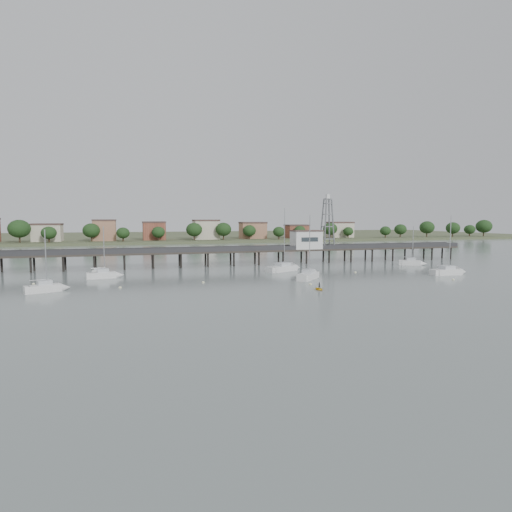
{
  "coord_description": "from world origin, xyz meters",
  "views": [
    {
      "loc": [
        -23.17,
        -51.65,
        12.56
      ],
      "look_at": [
        4.8,
        42.0,
        4.0
      ],
      "focal_mm": 30.0,
      "sensor_mm": 36.0,
      "label": 1
    }
  ],
  "objects": [
    {
      "name": "lattice_tower",
      "position": [
        31.5,
        60.0,
        11.1
      ],
      "size": [
        3.2,
        3.2,
        15.5
      ],
      "color": "slate",
      "rests_on": "ground"
    },
    {
      "name": "ground_plane",
      "position": [
        0.0,
        0.0,
        0.0
      ],
      "size": [
        500.0,
        500.0,
        0.0
      ],
      "primitive_type": "plane",
      "color": "slate",
      "rests_on": "ground"
    },
    {
      "name": "yellow_dinghy",
      "position": [
        8.99,
        16.88,
        0.0
      ],
      "size": [
        1.71,
        0.64,
        2.35
      ],
      "primitive_type": "imported",
      "rotation": [
        0.0,
        0.0,
        -0.09
      ],
      "color": "yellow",
      "rests_on": "ground"
    },
    {
      "name": "dinghy_occupant",
      "position": [
        8.99,
        16.88,
        0.0
      ],
      "size": [
        0.47,
        1.11,
        0.26
      ],
      "primitive_type": "imported",
      "rotation": [
        0.0,
        0.0,
        3.21
      ],
      "color": "black",
      "rests_on": "ground"
    },
    {
      "name": "sailboat_e",
      "position": [
        50.76,
        46.12,
        0.65
      ],
      "size": [
        6.58,
        4.95,
        10.94
      ],
      "rotation": [
        0.0,
        0.0,
        -0.53
      ],
      "color": "white",
      "rests_on": "ground"
    },
    {
      "name": "sailboat_a",
      "position": [
        -36.28,
        28.39,
        0.65
      ],
      "size": [
        6.95,
        4.34,
        11.24
      ],
      "rotation": [
        0.0,
        0.0,
        0.39
      ],
      "color": "white",
      "rests_on": "ground"
    },
    {
      "name": "white_tender",
      "position": [
        -29.76,
        52.88,
        0.4
      ],
      "size": [
        3.47,
        1.88,
        1.28
      ],
      "rotation": [
        0.0,
        0.0,
        -0.16
      ],
      "color": "white",
      "rests_on": "ground"
    },
    {
      "name": "sailboat_f",
      "position": [
        13.67,
        44.71,
        0.63
      ],
      "size": [
        10.07,
        6.82,
        16.04
      ],
      "rotation": [
        0.0,
        0.0,
        0.45
      ],
      "color": "white",
      "rests_on": "ground"
    },
    {
      "name": "pier",
      "position": [
        0.0,
        60.0,
        3.79
      ],
      "size": [
        150.0,
        5.0,
        5.5
      ],
      "color": "#2D2823",
      "rests_on": "ground"
    },
    {
      "name": "sailboat_d",
      "position": [
        46.61,
        27.25,
        0.64
      ],
      "size": [
        8.56,
        2.7,
        14.02
      ],
      "rotation": [
        0.0,
        0.0,
        0.03
      ],
      "color": "white",
      "rests_on": "ground"
    },
    {
      "name": "far_shore",
      "position": [
        0.36,
        239.58,
        0.95
      ],
      "size": [
        500.0,
        170.0,
        10.4
      ],
      "color": "#475133",
      "rests_on": "ground"
    },
    {
      "name": "sailboat_c",
      "position": [
        13.53,
        30.72,
        0.64
      ],
      "size": [
        7.73,
        7.85,
        14.07
      ],
      "rotation": [
        0.0,
        0.0,
        0.8
      ],
      "color": "white",
      "rests_on": "ground"
    },
    {
      "name": "sailboat_b",
      "position": [
        -27.59,
        43.51,
        0.65
      ],
      "size": [
        7.11,
        2.98,
        11.52
      ],
      "rotation": [
        0.0,
        0.0,
        0.14
      ],
      "color": "white",
      "rests_on": "ground"
    },
    {
      "name": "pier_building",
      "position": [
        25.0,
        60.0,
        6.67
      ],
      "size": [
        8.4,
        5.4,
        5.3
      ],
      "color": "silver",
      "rests_on": "ground"
    },
    {
      "name": "mooring_buoys",
      "position": [
        0.46,
        29.59,
        0.08
      ],
      "size": [
        81.94,
        18.65,
        0.39
      ],
      "color": "#F8F8C1",
      "rests_on": "ground"
    }
  ]
}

